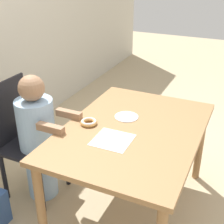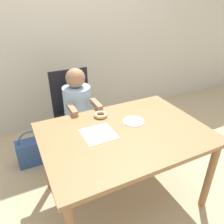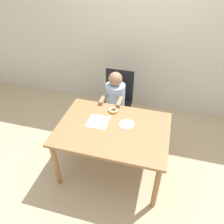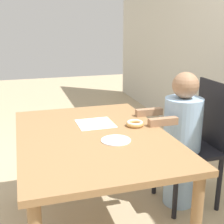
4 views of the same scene
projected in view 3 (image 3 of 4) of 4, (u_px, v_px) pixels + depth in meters
The scene contains 9 objects.
ground_plane at pixel (113, 167), 2.93m from camera, with size 12.00×12.00×0.00m, color tan.
wall_back at pixel (139, 36), 3.38m from camera, with size 8.00×0.05×2.50m.
dining_table at pixel (113, 133), 2.55m from camera, with size 1.28×0.91×0.70m.
chair at pixel (117, 101), 3.31m from camera, with size 0.42×0.43×0.95m.
child_figure at pixel (115, 105), 3.19m from camera, with size 0.29×0.46×1.03m.
donut at pixel (113, 110), 2.74m from camera, with size 0.12×0.12×0.03m.
napkin at pixel (98, 122), 2.59m from camera, with size 0.24×0.24×0.00m.
handbag at pixel (87, 114), 3.61m from camera, with size 0.32×0.17×0.40m.
plate at pixel (127, 124), 2.55m from camera, with size 0.18×0.18×0.01m.
Camera 3 is at (0.48, -1.82, 2.36)m, focal length 35.00 mm.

